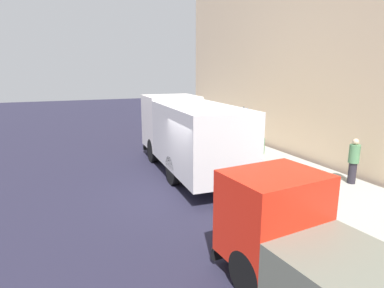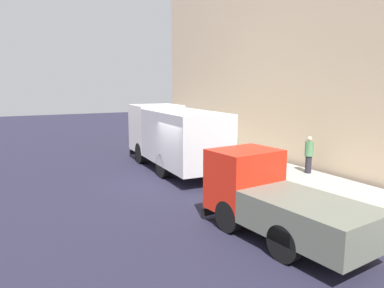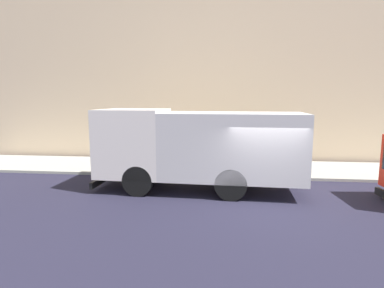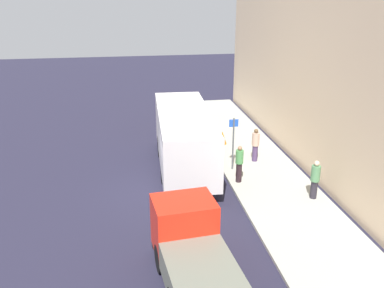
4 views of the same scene
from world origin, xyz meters
name	(u,v)px [view 2 (image 2 of 4)]	position (x,y,z in m)	size (l,w,h in m)	color
ground	(172,184)	(0.00, 0.00, 0.00)	(80.00, 80.00, 0.00)	#201F30
sidewalk	(264,170)	(4.87, 0.00, 0.06)	(3.73, 30.00, 0.12)	#9B9B90
building_facade	(307,39)	(7.23, 0.00, 6.24)	(0.50, 30.00, 12.49)	beige
large_utility_truck	(173,135)	(1.21, 2.38, 1.71)	(2.71, 7.68, 3.02)	white
small_flatbed_truck	(274,199)	(0.26, -5.97, 1.05)	(2.35, 4.96, 2.22)	red
pedestrian_walking	(233,142)	(4.88, 2.65, 1.02)	(0.48, 0.48, 1.71)	#453357
pedestrian_standing	(234,151)	(3.42, 0.43, 1.03)	(0.42, 0.42, 1.73)	black
pedestrian_third	(309,154)	(6.09, -1.60, 1.00)	(0.42, 0.42, 1.68)	#26232B
traffic_cone_orange	(192,146)	(3.81, 5.32, 0.48)	(0.51, 0.51, 0.72)	orange
street_sign_post	(220,134)	(3.49, 1.84, 1.65)	(0.44, 0.08, 2.59)	#4C5156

